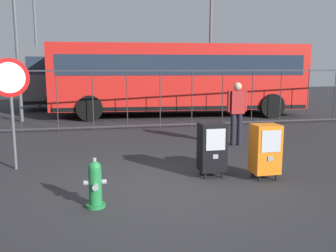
{
  "coord_description": "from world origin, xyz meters",
  "views": [
    {
      "loc": [
        -1.17,
        -5.63,
        2.03
      ],
      "look_at": [
        0.3,
        1.2,
        0.9
      ],
      "focal_mm": 38.22,
      "sensor_mm": 36.0,
      "label": 1
    }
  ],
  "objects_px": {
    "bus_near": "(179,76)",
    "bus_far": "(129,74)",
    "street_light_near_left": "(211,28)",
    "street_light_near_right": "(36,31)",
    "newspaper_box_primary": "(265,149)",
    "newspaper_box_secondary": "(212,147)",
    "street_light_far_right": "(15,20)",
    "fire_hydrant": "(95,184)",
    "stop_sign": "(10,90)",
    "pedestrian": "(237,110)"
  },
  "relations": [
    {
      "from": "bus_near",
      "to": "bus_far",
      "type": "distance_m",
      "value": 4.38
    },
    {
      "from": "stop_sign",
      "to": "street_light_near_right",
      "type": "height_order",
      "value": "street_light_near_right"
    },
    {
      "from": "newspaper_box_secondary",
      "to": "pedestrian",
      "type": "bearing_deg",
      "value": 58.34
    },
    {
      "from": "newspaper_box_secondary",
      "to": "bus_near",
      "type": "height_order",
      "value": "bus_near"
    },
    {
      "from": "street_light_near_left",
      "to": "street_light_near_right",
      "type": "height_order",
      "value": "street_light_near_right"
    },
    {
      "from": "bus_near",
      "to": "street_light_near_left",
      "type": "height_order",
      "value": "street_light_near_left"
    },
    {
      "from": "bus_near",
      "to": "street_light_near_right",
      "type": "xyz_separation_m",
      "value": [
        -6.42,
        5.2,
        2.22
      ]
    },
    {
      "from": "street_light_near_left",
      "to": "street_light_near_right",
      "type": "xyz_separation_m",
      "value": [
        -8.39,
        3.48,
        0.01
      ]
    },
    {
      "from": "fire_hydrant",
      "to": "stop_sign",
      "type": "distance_m",
      "value": 3.11
    },
    {
      "from": "newspaper_box_secondary",
      "to": "street_light_near_right",
      "type": "distance_m",
      "value": 15.13
    },
    {
      "from": "bus_far",
      "to": "fire_hydrant",
      "type": "bearing_deg",
      "value": -103.02
    },
    {
      "from": "fire_hydrant",
      "to": "pedestrian",
      "type": "height_order",
      "value": "pedestrian"
    },
    {
      "from": "bus_near",
      "to": "newspaper_box_secondary",
      "type": "bearing_deg",
      "value": -94.85
    },
    {
      "from": "bus_near",
      "to": "street_light_near_left",
      "type": "xyz_separation_m",
      "value": [
        1.97,
        1.72,
        2.21
      ]
    },
    {
      "from": "fire_hydrant",
      "to": "newspaper_box_secondary",
      "type": "bearing_deg",
      "value": 26.77
    },
    {
      "from": "fire_hydrant",
      "to": "stop_sign",
      "type": "bearing_deg",
      "value": 123.27
    },
    {
      "from": "fire_hydrant",
      "to": "street_light_far_right",
      "type": "relative_size",
      "value": 0.12
    },
    {
      "from": "fire_hydrant",
      "to": "bus_near",
      "type": "relative_size",
      "value": 0.07
    },
    {
      "from": "pedestrian",
      "to": "bus_far",
      "type": "bearing_deg",
      "value": 99.81
    },
    {
      "from": "fire_hydrant",
      "to": "street_light_near_right",
      "type": "relative_size",
      "value": 0.11
    },
    {
      "from": "newspaper_box_primary",
      "to": "pedestrian",
      "type": "relative_size",
      "value": 0.61
    },
    {
      "from": "stop_sign",
      "to": "street_light_far_right",
      "type": "relative_size",
      "value": 0.35
    },
    {
      "from": "newspaper_box_secondary",
      "to": "bus_near",
      "type": "distance_m",
      "value": 8.91
    },
    {
      "from": "fire_hydrant",
      "to": "street_light_far_right",
      "type": "xyz_separation_m",
      "value": [
        -2.66,
        9.37,
        3.42
      ]
    },
    {
      "from": "fire_hydrant",
      "to": "street_light_near_right",
      "type": "height_order",
      "value": "street_light_near_right"
    },
    {
      "from": "newspaper_box_primary",
      "to": "pedestrian",
      "type": "height_order",
      "value": "pedestrian"
    },
    {
      "from": "street_light_near_right",
      "to": "pedestrian",
      "type": "bearing_deg",
      "value": -60.47
    },
    {
      "from": "newspaper_box_secondary",
      "to": "stop_sign",
      "type": "xyz_separation_m",
      "value": [
        -3.73,
        1.28,
        1.03
      ]
    },
    {
      "from": "bus_far",
      "to": "street_light_near_right",
      "type": "xyz_separation_m",
      "value": [
        -4.69,
        1.17,
        2.22
      ]
    },
    {
      "from": "fire_hydrant",
      "to": "newspaper_box_secondary",
      "type": "relative_size",
      "value": 0.73
    },
    {
      "from": "street_light_near_right",
      "to": "stop_sign",
      "type": "bearing_deg",
      "value": -84.67
    },
    {
      "from": "newspaper_box_primary",
      "to": "street_light_near_right",
      "type": "height_order",
      "value": "street_light_near_right"
    },
    {
      "from": "pedestrian",
      "to": "street_light_near_left",
      "type": "bearing_deg",
      "value": 76.31
    },
    {
      "from": "fire_hydrant",
      "to": "newspaper_box_primary",
      "type": "distance_m",
      "value": 3.18
    },
    {
      "from": "newspaper_box_secondary",
      "to": "street_light_near_right",
      "type": "height_order",
      "value": "street_light_near_right"
    },
    {
      "from": "bus_near",
      "to": "bus_far",
      "type": "bearing_deg",
      "value": 118.2
    },
    {
      "from": "stop_sign",
      "to": "bus_near",
      "type": "relative_size",
      "value": 0.21
    },
    {
      "from": "newspaper_box_secondary",
      "to": "street_light_near_right",
      "type": "xyz_separation_m",
      "value": [
        -4.91,
        13.91,
        3.36
      ]
    },
    {
      "from": "bus_far",
      "to": "street_light_near_left",
      "type": "bearing_deg",
      "value": -36.99
    },
    {
      "from": "fire_hydrant",
      "to": "street_light_near_right",
      "type": "bearing_deg",
      "value": 100.35
    },
    {
      "from": "newspaper_box_secondary",
      "to": "street_light_far_right",
      "type": "relative_size",
      "value": 0.16
    },
    {
      "from": "bus_far",
      "to": "street_light_far_right",
      "type": "height_order",
      "value": "street_light_far_right"
    },
    {
      "from": "street_light_near_left",
      "to": "bus_far",
      "type": "bearing_deg",
      "value": 148.0
    },
    {
      "from": "street_light_near_right",
      "to": "street_light_far_right",
      "type": "relative_size",
      "value": 1.05
    },
    {
      "from": "street_light_near_right",
      "to": "fire_hydrant",
      "type": "bearing_deg",
      "value": -79.65
    },
    {
      "from": "newspaper_box_primary",
      "to": "stop_sign",
      "type": "xyz_separation_m",
      "value": [
        -4.64,
        1.63,
        1.03
      ]
    },
    {
      "from": "bus_near",
      "to": "newspaper_box_primary",
      "type": "bearing_deg",
      "value": -88.81
    },
    {
      "from": "stop_sign",
      "to": "bus_far",
      "type": "bearing_deg",
      "value": 72.95
    },
    {
      "from": "newspaper_box_primary",
      "to": "street_light_near_left",
      "type": "height_order",
      "value": "street_light_near_left"
    },
    {
      "from": "fire_hydrant",
      "to": "bus_near",
      "type": "distance_m",
      "value": 10.56
    }
  ]
}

